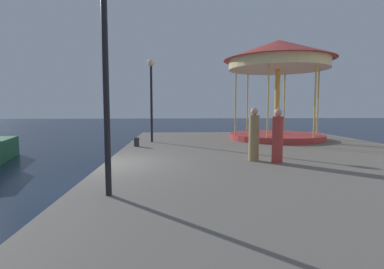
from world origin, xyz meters
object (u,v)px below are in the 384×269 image
lamp_post_mid_promenade (105,34)px  lamp_post_far_end (151,85)px  carousel (278,65)px  person_near_carousel (278,138)px  bollard_north (137,142)px  person_far_corner (254,136)px

lamp_post_mid_promenade → lamp_post_far_end: (0.17, 9.14, -0.29)m
carousel → person_near_carousel: carousel is taller
bollard_north → person_near_carousel: person_near_carousel is taller
lamp_post_far_end → person_far_corner: (3.74, -5.54, -2.04)m
lamp_post_far_end → person_far_corner: 6.99m
lamp_post_far_end → carousel: bearing=7.4°
carousel → person_far_corner: carousel is taller
carousel → lamp_post_far_end: 6.92m
carousel → lamp_post_far_end: size_ratio=1.42×
person_far_corner → bollard_north: bearing=138.4°
carousel → lamp_post_mid_promenade: bearing=-124.7°
lamp_post_mid_promenade → person_near_carousel: (4.57, 3.23, -2.34)m
carousel → bollard_north: bearing=-160.4°
bollard_north → person_near_carousel: size_ratio=0.23×
lamp_post_far_end → bollard_north: size_ratio=10.39×
carousel → lamp_post_mid_promenade: size_ratio=1.27×
lamp_post_mid_promenade → carousel: bearing=55.3°
lamp_post_mid_promenade → person_far_corner: 5.81m
bollard_north → person_far_corner: person_far_corner is taller
carousel → person_far_corner: 7.79m
carousel → bollard_north: carousel is taller
lamp_post_mid_promenade → bollard_north: (-0.39, 7.41, -2.94)m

